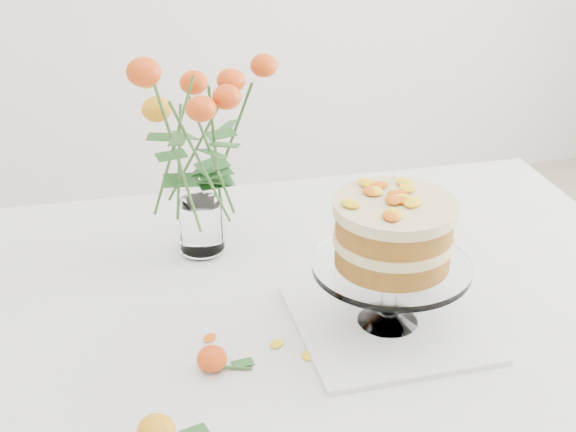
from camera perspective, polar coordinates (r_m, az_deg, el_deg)
The scene contains 9 objects.
table at distance 1.43m, azimuth -1.20°, elevation -8.47°, with size 1.43×0.93×0.76m.
napkin at distance 1.32m, azimuth 7.08°, elevation -7.56°, with size 0.29×0.29×0.01m, color white.
cake_stand at distance 1.24m, azimuth 7.48°, elevation -1.66°, with size 0.25×0.25×0.22m.
rose_vase at distance 1.42m, azimuth -6.57°, elevation 6.23°, with size 0.33×0.33×0.43m.
loose_rose_near at distance 1.10m, azimuth -9.34°, elevation -14.87°, with size 0.09×0.05×0.04m.
loose_rose_far at distance 1.22m, azimuth -5.41°, elevation -10.07°, with size 0.08×0.05×0.04m.
stray_petal_a at distance 1.29m, azimuth -5.59°, elevation -8.63°, with size 0.03×0.02×0.00m, color yellow.
stray_petal_b at distance 1.27m, azimuth -0.80°, elevation -9.10°, with size 0.03×0.02×0.00m, color yellow.
stray_petal_c at distance 1.24m, azimuth 1.42°, elevation -9.91°, with size 0.03×0.02×0.00m, color yellow.
Camera 1 is at (-0.23, -1.14, 1.51)m, focal length 50.00 mm.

